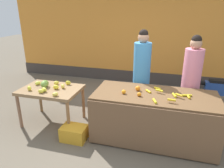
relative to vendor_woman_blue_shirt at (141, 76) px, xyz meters
The scene contains 12 objects.
ground_plane 1.18m from the vendor_woman_blue_shirt, 101.60° to the right, with size 24.00×24.00×0.00m, color #665B4C.
market_wall_back 2.36m from the vendor_woman_blue_shirt, 93.69° to the left, with size 8.55×0.23×3.39m.
fruit_stall_counter 0.94m from the vendor_woman_blue_shirt, 64.88° to the right, with size 2.08×0.94×0.86m.
side_table_wooden 1.83m from the vendor_woman_blue_shirt, 157.09° to the right, with size 1.14×0.79×0.75m.
banana_bunch_pile 0.92m from the vendor_woman_blue_shirt, 52.79° to the right, with size 0.77×0.67×0.07m.
orange_pile 0.74m from the vendor_woman_blue_shirt, 91.11° to the right, with size 0.34×0.31×0.09m.
mango_papaya_pile 1.87m from the vendor_woman_blue_shirt, 157.46° to the right, with size 0.76×0.69×0.14m.
vendor_woman_blue_shirt is the anchor object (origin of this frame).
vendor_woman_pink_shirt 0.95m from the vendor_woman_blue_shirt, ahead, with size 0.34×0.34×1.79m.
parked_motorcycle 2.02m from the vendor_woman_blue_shirt, 25.79° to the left, with size 1.60×0.18×0.88m.
produce_crate 1.72m from the vendor_woman_blue_shirt, 131.16° to the right, with size 0.44×0.32×0.26m, color gold.
produce_sack 1.07m from the vendor_woman_blue_shirt, behind, with size 0.36×0.30×0.58m, color maroon.
Camera 1 is at (0.64, -3.31, 2.25)m, focal length 33.32 mm.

